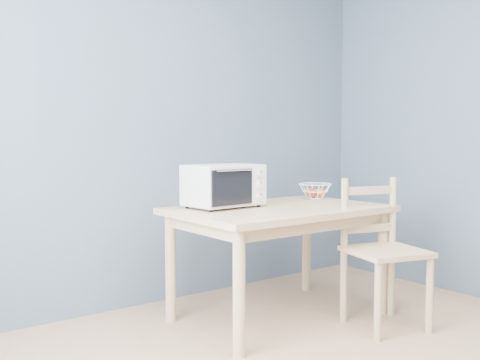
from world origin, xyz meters
TOP-DOWN VIEW (x-y plane):
  - room at (0.00, 0.00)m, footprint 4.01×4.51m
  - dining_table at (0.49, 1.44)m, footprint 1.40×0.90m
  - toaster_oven at (0.15, 1.63)m, footprint 0.50×0.38m
  - fruit_basket at (1.04, 1.65)m, footprint 0.30×0.30m
  - dining_chair at (0.91, 0.92)m, footprint 0.55×0.55m

SIDE VIEW (x-z plane):
  - dining_chair at x=0.91m, z-range -0.01..0.94m
  - dining_table at x=0.49m, z-range 0.27..1.02m
  - fruit_basket at x=1.04m, z-range 0.75..0.87m
  - toaster_oven at x=0.15m, z-range 0.76..1.04m
  - room at x=0.00m, z-range -0.01..2.61m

